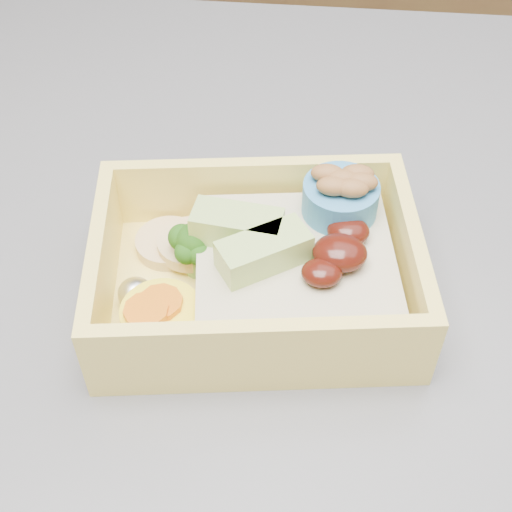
{
  "coord_description": "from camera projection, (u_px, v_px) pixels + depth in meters",
  "views": [
    {
      "loc": [
        0.2,
        -0.38,
        1.29
      ],
      "look_at": [
        0.17,
        -0.08,
        0.96
      ],
      "focal_mm": 50.0,
      "sensor_mm": 36.0,
      "label": 1
    }
  ],
  "objects": [
    {
      "name": "bento_box",
      "position": [
        266.0,
        267.0,
        0.46
      ],
      "size": [
        0.22,
        0.18,
        0.08
      ],
      "rotation": [
        0.0,
        0.0,
        0.14
      ],
      "color": "#FFE369",
      "rests_on": "island"
    }
  ]
}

